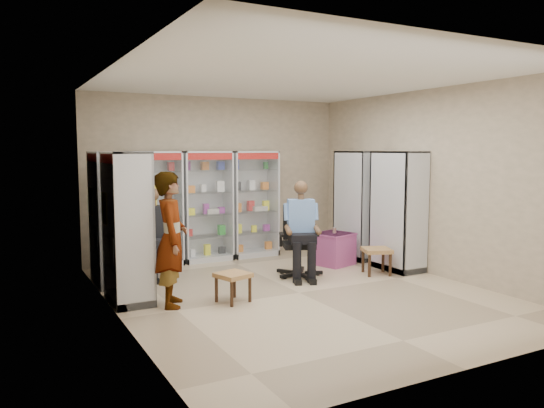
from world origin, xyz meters
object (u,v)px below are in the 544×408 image
office_chair (299,241)px  wooden_chair (153,247)px  cabinet_back_left (155,209)px  cabinet_right_far (358,205)px  cabinet_left_far (111,218)px  woven_stool_b (233,287)px  cabinet_back_mid (206,206)px  pink_trunk (334,249)px  cabinet_right_near (398,211)px  woven_stool_a (376,261)px  seated_shopkeeper (300,232)px  cabinet_back_right (253,204)px  cabinet_left_near (127,228)px  standing_man (171,239)px

office_chair → wooden_chair: bearing=173.6°
cabinet_back_left → cabinet_right_far: same height
cabinet_left_far → woven_stool_b: bearing=34.5°
cabinet_left_far → woven_stool_b: 2.30m
cabinet_back_mid → pink_trunk: bearing=-37.4°
cabinet_right_near → pink_trunk: 1.31m
pink_trunk → woven_stool_b: 2.82m
cabinet_back_left → wooden_chair: size_ratio=2.13×
office_chair → cabinet_right_far: bearing=44.9°
cabinet_back_mid → woven_stool_a: bearing=-48.9°
cabinet_right_far → cabinet_right_near: (0.00, -1.10, 0.00)m
cabinet_right_near → woven_stool_b: 3.37m
cabinet_back_left → woven_stool_b: (0.29, -2.70, -0.80)m
woven_stool_b → cabinet_right_near: bearing=8.3°
cabinet_back_left → wooden_chair: bearing=-108.9°
cabinet_left_far → pink_trunk: bearing=82.7°
wooden_chair → cabinet_right_near: bearing=-21.6°
wooden_chair → seated_shopkeeper: size_ratio=0.65×
office_chair → woven_stool_b: 1.79m
cabinet_left_far → cabinet_back_mid: bearing=116.3°
seated_shopkeeper → pink_trunk: 1.18m
cabinet_back_left → pink_trunk: size_ratio=3.41×
seated_shopkeeper → office_chair: bearing=112.1°
cabinet_right_near → wooden_chair: size_ratio=2.13×
cabinet_back_right → cabinet_left_near: size_ratio=1.00×
cabinet_right_far → office_chair: bearing=112.8°
cabinet_right_near → pink_trunk: size_ratio=3.41×
cabinet_right_far → woven_stool_b: 3.69m
cabinet_back_mid → woven_stool_b: cabinet_back_mid is taller
office_chair → woven_stool_a: (1.18, -0.49, -0.35)m
cabinet_right_near → woven_stool_a: 0.96m
cabinet_back_mid → woven_stool_a: size_ratio=4.65×
woven_stool_a → cabinet_back_left: bearing=141.9°
cabinet_back_mid → standing_man: size_ratio=1.14×
cabinet_right_near → wooden_chair: bearing=68.4°
cabinet_left_near → seated_shopkeeper: bearing=92.7°
cabinet_back_right → woven_stool_b: (-1.61, -2.70, -0.80)m
cabinet_left_far → woven_stool_a: (3.92, -1.42, -0.79)m
office_chair → standing_man: bearing=-142.5°
woven_stool_b → seated_shopkeeper: bearing=27.7°
cabinet_back_left → cabinet_right_far: 3.71m
office_chair → cabinet_back_right: bearing=109.5°
cabinet_back_left → seated_shopkeeper: bearing=-46.3°
pink_trunk → cabinet_left_near: bearing=-170.5°
cabinet_left_far → wooden_chair: cabinet_left_far is taller
seated_shopkeeper → pink_trunk: (0.98, 0.49, -0.44)m
woven_stool_a → cabinet_left_near: bearing=175.4°
cabinet_back_left → cabinet_left_near: same height
cabinet_back_mid → cabinet_left_far: size_ratio=1.00×
woven_stool_a → wooden_chair: bearing=153.5°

